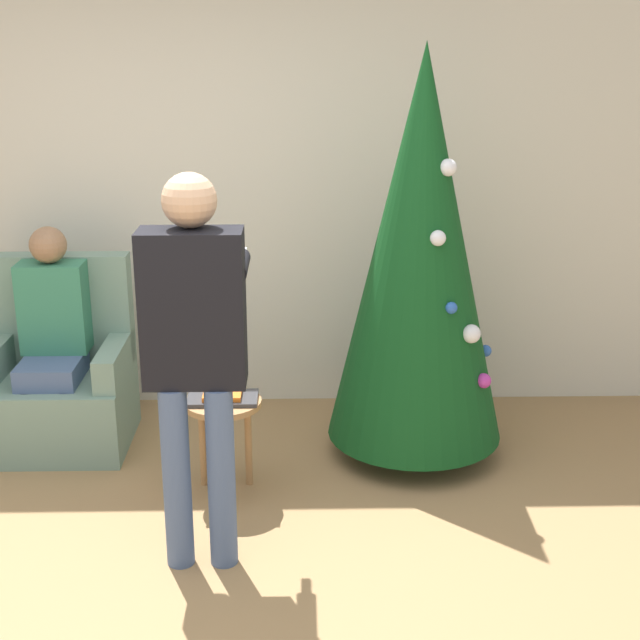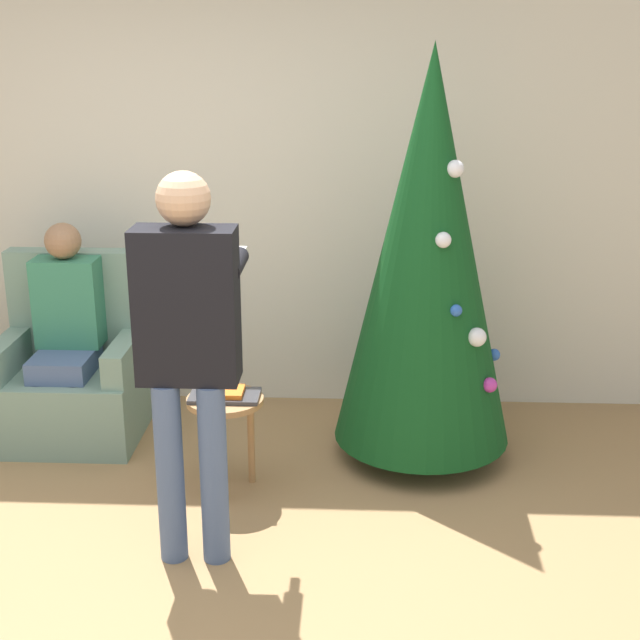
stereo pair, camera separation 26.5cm
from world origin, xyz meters
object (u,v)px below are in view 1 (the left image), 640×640
armchair (59,383)px  side_stool (223,416)px  christmas_tree (420,249)px  person_standing (194,339)px  person_seated (52,331)px

armchair → side_stool: size_ratio=2.09×
christmas_tree → person_standing: 1.46m
person_standing → side_stool: (0.05, 0.58, -0.61)m
person_seated → person_standing: bearing=-51.7°
person_seated → side_stool: size_ratio=2.48×
person_standing → person_seated: bearing=128.3°
christmas_tree → person_standing: (-1.05, -1.00, -0.13)m
person_seated → armchair: bearing=90.0°
armchair → person_standing: (0.92, -1.20, 0.67)m
armchair → person_standing: person_standing is taller
person_standing → christmas_tree: bearing=43.6°
person_seated → side_stool: bearing=-31.0°
side_stool → christmas_tree: bearing=22.7°
armchair → person_standing: 1.66m
armchair → side_stool: 1.15m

